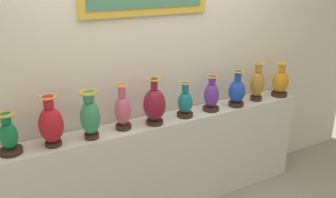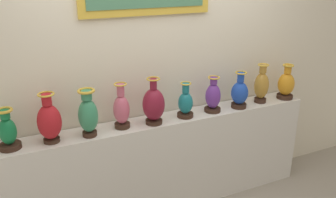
% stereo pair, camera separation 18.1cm
% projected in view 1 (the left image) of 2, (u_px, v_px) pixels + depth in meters
% --- Properties ---
extents(display_shelf, '(2.81, 0.29, 0.90)m').
position_uv_depth(display_shelf, '(168.00, 163.00, 3.26)').
color(display_shelf, silver).
rests_on(display_shelf, ground_plane).
extents(back_wall, '(5.13, 0.14, 3.02)m').
position_uv_depth(back_wall, '(157.00, 44.00, 3.04)').
color(back_wall, beige).
rests_on(back_wall, ground_plane).
extents(vase_emerald, '(0.16, 0.16, 0.31)m').
position_uv_depth(vase_emerald, '(9.00, 136.00, 2.47)').
color(vase_emerald, '#382319').
rests_on(vase_emerald, display_shelf).
extents(vase_crimson, '(0.18, 0.18, 0.39)m').
position_uv_depth(vase_crimson, '(51.00, 124.00, 2.57)').
color(vase_crimson, '#382319').
rests_on(vase_crimson, display_shelf).
extents(vase_jade, '(0.15, 0.15, 0.39)m').
position_uv_depth(vase_jade, '(90.00, 116.00, 2.68)').
color(vase_jade, '#382319').
rests_on(vase_jade, display_shelf).
extents(vase_rose, '(0.13, 0.13, 0.38)m').
position_uv_depth(vase_rose, '(123.00, 111.00, 2.84)').
color(vase_rose, '#382319').
rests_on(vase_rose, display_shelf).
extents(vase_burgundy, '(0.19, 0.19, 0.40)m').
position_uv_depth(vase_burgundy, '(154.00, 105.00, 2.93)').
color(vase_burgundy, '#382319').
rests_on(vase_burgundy, display_shelf).
extents(vase_teal, '(0.14, 0.14, 0.32)m').
position_uv_depth(vase_teal, '(185.00, 103.00, 3.10)').
color(vase_teal, '#382319').
rests_on(vase_teal, display_shelf).
extents(vase_violet, '(0.15, 0.15, 0.33)m').
position_uv_depth(vase_violet, '(211.00, 96.00, 3.22)').
color(vase_violet, '#382319').
rests_on(vase_violet, display_shelf).
extents(vase_sapphire, '(0.16, 0.16, 0.35)m').
position_uv_depth(vase_sapphire, '(237.00, 92.00, 3.33)').
color(vase_sapphire, '#382319').
rests_on(vase_sapphire, display_shelf).
extents(vase_ochre, '(0.14, 0.14, 0.38)m').
position_uv_depth(vase_ochre, '(257.00, 84.00, 3.46)').
color(vase_ochre, '#382319').
rests_on(vase_ochre, display_shelf).
extents(vase_amber, '(0.16, 0.16, 0.35)m').
position_uv_depth(vase_amber, '(280.00, 82.00, 3.59)').
color(vase_amber, '#382319').
rests_on(vase_amber, display_shelf).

